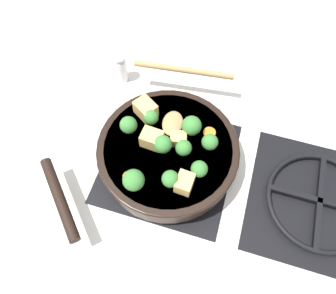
% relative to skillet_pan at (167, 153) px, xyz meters
% --- Properties ---
extents(ground_plane, '(2.40, 2.40, 0.00)m').
position_rel_skillet_pan_xyz_m(ground_plane, '(-0.00, 0.00, -0.06)').
color(ground_plane, white).
extents(front_burner_grate, '(0.31, 0.31, 0.03)m').
position_rel_skillet_pan_xyz_m(front_burner_grate, '(-0.00, 0.00, -0.05)').
color(front_burner_grate, black).
rests_on(front_burner_grate, ground_plane).
extents(rear_burner_grate, '(0.31, 0.31, 0.03)m').
position_rel_skillet_pan_xyz_m(rear_burner_grate, '(-0.00, 0.36, -0.05)').
color(rear_burner_grate, black).
rests_on(rear_burner_grate, ground_plane).
extents(skillet_pan, '(0.42, 0.43, 0.06)m').
position_rel_skillet_pan_xyz_m(skillet_pan, '(0.00, 0.00, 0.00)').
color(skillet_pan, black).
rests_on(skillet_pan, front_burner_grate).
extents(wooden_spoon, '(0.22, 0.26, 0.02)m').
position_rel_skillet_pan_xyz_m(wooden_spoon, '(-0.16, -0.02, 0.03)').
color(wooden_spoon, '#A87A4C').
rests_on(wooden_spoon, skillet_pan).
extents(tofu_cube_center_large, '(0.04, 0.04, 0.03)m').
position_rel_skillet_pan_xyz_m(tofu_cube_center_large, '(-0.02, 0.02, 0.04)').
color(tofu_cube_center_large, tan).
rests_on(tofu_cube_center_large, skillet_pan).
extents(tofu_cube_near_handle, '(0.04, 0.05, 0.04)m').
position_rel_skillet_pan_xyz_m(tofu_cube_near_handle, '(-0.01, -0.04, 0.04)').
color(tofu_cube_near_handle, tan).
rests_on(tofu_cube_near_handle, skillet_pan).
extents(tofu_cube_east_chunk, '(0.06, 0.06, 0.04)m').
position_rel_skillet_pan_xyz_m(tofu_cube_east_chunk, '(-0.07, -0.07, 0.05)').
color(tofu_cube_east_chunk, tan).
rests_on(tofu_cube_east_chunk, skillet_pan).
extents(tofu_cube_west_chunk, '(0.04, 0.04, 0.03)m').
position_rel_skillet_pan_xyz_m(tofu_cube_west_chunk, '(0.08, 0.06, 0.04)').
color(tofu_cube_west_chunk, tan).
rests_on(tofu_cube_west_chunk, skillet_pan).
extents(broccoli_floret_near_spoon, '(0.04, 0.04, 0.05)m').
position_rel_skillet_pan_xyz_m(broccoli_floret_near_spoon, '(-0.02, -0.09, 0.05)').
color(broccoli_floret_near_spoon, '#709956').
rests_on(broccoli_floret_near_spoon, skillet_pan).
extents(broccoli_floret_center_top, '(0.04, 0.04, 0.05)m').
position_rel_skillet_pan_xyz_m(broccoli_floret_center_top, '(0.01, -0.01, 0.05)').
color(broccoli_floret_center_top, '#709956').
rests_on(broccoli_floret_center_top, skillet_pan).
extents(broccoli_floret_east_rim, '(0.04, 0.04, 0.04)m').
position_rel_skillet_pan_xyz_m(broccoli_floret_east_rim, '(-0.03, 0.09, 0.05)').
color(broccoli_floret_east_rim, '#709956').
rests_on(broccoli_floret_east_rim, skillet_pan).
extents(broccoli_floret_west_rim, '(0.04, 0.04, 0.04)m').
position_rel_skillet_pan_xyz_m(broccoli_floret_west_rim, '(0.08, 0.03, 0.05)').
color(broccoli_floret_west_rim, '#709956').
rests_on(broccoli_floret_west_rim, skillet_pan).
extents(broccoli_floret_north_edge, '(0.05, 0.05, 0.05)m').
position_rel_skillet_pan_xyz_m(broccoli_floret_north_edge, '(0.11, -0.04, 0.06)').
color(broccoli_floret_north_edge, '#709956').
rests_on(broccoli_floret_north_edge, skillet_pan).
extents(broccoli_floret_south_cluster, '(0.04, 0.04, 0.04)m').
position_rel_skillet_pan_xyz_m(broccoli_floret_south_cluster, '(0.04, 0.08, 0.05)').
color(broccoli_floret_south_cluster, '#709956').
rests_on(broccoli_floret_south_cluster, skillet_pan).
extents(broccoli_floret_mid_floret, '(0.05, 0.05, 0.05)m').
position_rel_skillet_pan_xyz_m(broccoli_floret_mid_floret, '(-0.05, 0.04, 0.05)').
color(broccoli_floret_mid_floret, '#709956').
rests_on(broccoli_floret_mid_floret, skillet_pan).
extents(broccoli_floret_small_inner, '(0.04, 0.04, 0.04)m').
position_rel_skillet_pan_xyz_m(broccoli_floret_small_inner, '(-0.05, -0.05, 0.05)').
color(broccoli_floret_small_inner, '#709956').
rests_on(broccoli_floret_small_inner, skillet_pan).
extents(broccoli_floret_tall_stem, '(0.04, 0.04, 0.04)m').
position_rel_skillet_pan_xyz_m(broccoli_floret_tall_stem, '(0.00, 0.04, 0.05)').
color(broccoli_floret_tall_stem, '#709956').
rests_on(broccoli_floret_tall_stem, skillet_pan).
extents(carrot_slice_orange_thin, '(0.03, 0.03, 0.01)m').
position_rel_skillet_pan_xyz_m(carrot_slice_orange_thin, '(0.09, -0.06, 0.03)').
color(carrot_slice_orange_thin, orange).
rests_on(carrot_slice_orange_thin, skillet_pan).
extents(carrot_slice_near_center, '(0.03, 0.03, 0.01)m').
position_rel_skillet_pan_xyz_m(carrot_slice_near_center, '(-0.06, 0.08, 0.03)').
color(carrot_slice_near_center, orange).
rests_on(carrot_slice_near_center, skillet_pan).
extents(salt_shaker, '(0.04, 0.04, 0.09)m').
position_rel_skillet_pan_xyz_m(salt_shaker, '(-0.22, -0.20, -0.02)').
color(salt_shaker, white).
rests_on(salt_shaker, ground_plane).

